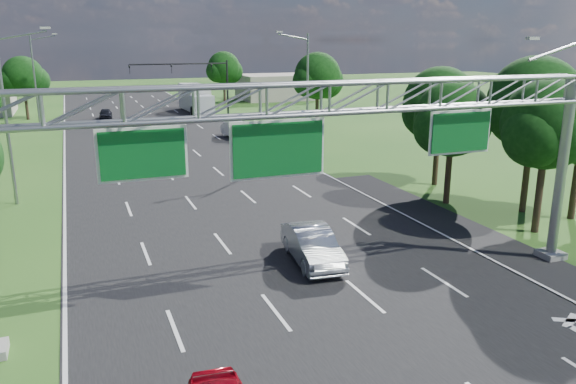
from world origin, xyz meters
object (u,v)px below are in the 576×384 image
box_truck (196,99)px  sign_gantry (327,116)px  silver_sedan (312,245)px  traffic_signal (200,75)px

box_truck → sign_gantry: bearing=-101.1°
silver_sedan → traffic_signal: bearing=88.7°
sign_gantry → silver_sedan: (0.98, 3.37, -6.11)m
sign_gantry → silver_sedan: size_ratio=4.93×
silver_sedan → box_truck: size_ratio=0.50×
sign_gantry → traffic_signal: 53.51m
silver_sedan → box_truck: 55.41m
traffic_signal → sign_gantry: bearing=-97.7°
sign_gantry → box_truck: size_ratio=2.45×
traffic_signal → silver_sedan: 50.21m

